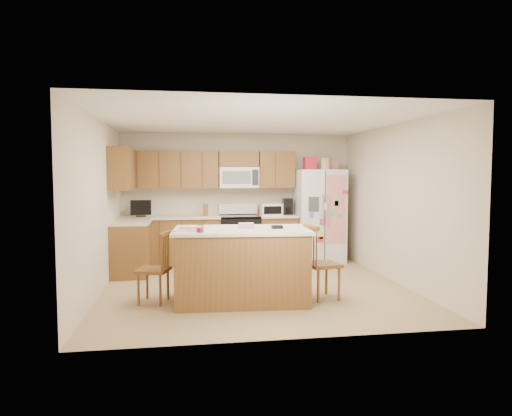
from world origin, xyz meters
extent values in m
plane|color=tan|center=(0.00, 0.00, 0.00)|extent=(4.50, 4.50, 0.00)
cube|color=beige|center=(0.00, 2.25, 1.25)|extent=(4.50, 0.10, 2.50)
cube|color=beige|center=(0.00, -2.25, 1.25)|extent=(4.50, 0.10, 2.50)
cube|color=beige|center=(-2.25, 0.00, 1.25)|extent=(0.10, 4.50, 2.50)
cube|color=beige|center=(2.25, 0.00, 1.25)|extent=(0.10, 4.50, 2.50)
cube|color=white|center=(0.00, 0.00, 2.50)|extent=(4.50, 4.50, 0.04)
cube|color=brown|center=(-1.31, 1.95, 0.44)|extent=(1.87, 0.60, 0.88)
cube|color=brown|center=(0.74, 1.95, 0.44)|extent=(0.72, 0.60, 0.88)
cube|color=brown|center=(-1.95, 1.17, 0.44)|extent=(0.60, 0.95, 0.88)
cube|color=beige|center=(-1.31, 1.94, 0.90)|extent=(1.87, 0.64, 0.04)
cube|color=beige|center=(0.74, 1.94, 0.90)|extent=(0.72, 0.64, 0.04)
cube|color=beige|center=(-1.94, 1.17, 0.90)|extent=(0.64, 0.95, 0.04)
cube|color=brown|center=(-1.32, 2.08, 1.80)|extent=(1.85, 0.33, 0.70)
cube|color=brown|center=(0.75, 2.08, 1.80)|extent=(0.70, 0.33, 0.70)
cube|color=brown|center=(0.00, 2.08, 2.00)|extent=(0.76, 0.33, 0.29)
cube|color=brown|center=(-2.08, 1.17, 1.80)|extent=(0.33, 0.95, 0.70)
cube|color=#513018|center=(-1.90, 1.92, 1.80)|extent=(0.02, 0.01, 0.66)
cube|color=#513018|center=(-1.90, 1.65, 0.44)|extent=(0.02, 0.01, 0.84)
cube|color=#513018|center=(-1.50, 1.92, 1.80)|extent=(0.02, 0.01, 0.66)
cube|color=#513018|center=(-1.50, 1.65, 0.44)|extent=(0.02, 0.01, 0.84)
cube|color=#513018|center=(-1.10, 1.92, 1.80)|extent=(0.02, 0.01, 0.66)
cube|color=#513018|center=(-1.10, 1.65, 0.44)|extent=(0.02, 0.01, 0.84)
cube|color=#513018|center=(-0.70, 1.92, 1.80)|extent=(0.01, 0.01, 0.66)
cube|color=#513018|center=(-0.70, 1.65, 0.44)|extent=(0.01, 0.01, 0.84)
cube|color=#513018|center=(0.70, 1.92, 1.80)|extent=(0.01, 0.01, 0.66)
cube|color=#513018|center=(0.70, 1.65, 0.44)|extent=(0.01, 0.01, 0.84)
cube|color=white|center=(0.00, 2.06, 1.65)|extent=(0.76, 0.38, 0.40)
cube|color=slate|center=(-0.06, 1.86, 1.65)|extent=(0.54, 0.01, 0.24)
cube|color=#262626|center=(0.30, 1.86, 1.65)|extent=(0.12, 0.01, 0.30)
cube|color=brown|center=(-0.65, 1.95, 1.03)|extent=(0.10, 0.14, 0.22)
cube|color=black|center=(-1.85, 1.97, 0.93)|extent=(0.18, 0.12, 0.02)
cube|color=black|center=(-1.85, 1.97, 1.09)|extent=(0.38, 0.03, 0.28)
cube|color=#DA6C03|center=(0.58, 2.03, 1.01)|extent=(0.35, 0.22, 0.18)
cube|color=white|center=(0.60, 1.80, 1.04)|extent=(0.40, 0.28, 0.23)
cube|color=black|center=(0.60, 1.66, 1.04)|extent=(0.34, 0.01, 0.15)
cube|color=black|center=(0.96, 2.00, 1.08)|extent=(0.18, 0.22, 0.32)
cylinder|color=black|center=(0.96, 1.93, 1.01)|extent=(0.12, 0.12, 0.12)
cube|color=black|center=(0.00, 1.93, 0.44)|extent=(0.76, 0.64, 0.88)
cube|color=black|center=(0.00, 1.60, 0.42)|extent=(0.68, 0.01, 0.42)
cube|color=black|center=(0.00, 1.93, 0.91)|extent=(0.76, 0.64, 0.03)
cube|color=white|center=(0.00, 2.19, 1.03)|extent=(0.76, 0.10, 0.20)
cube|color=white|center=(1.57, 1.88, 0.90)|extent=(0.90, 0.75, 1.80)
cube|color=#4C4C4C|center=(1.57, 1.49, 0.90)|extent=(0.02, 0.01, 1.75)
cube|color=silver|center=(1.52, 1.47, 1.05)|extent=(0.02, 0.03, 0.55)
cube|color=silver|center=(1.62, 1.47, 1.05)|extent=(0.02, 0.03, 0.55)
cube|color=#3F3F44|center=(1.35, 1.49, 1.15)|extent=(0.20, 0.01, 0.28)
cube|color=#D84C59|center=(1.77, 1.49, 1.05)|extent=(0.42, 0.01, 1.30)
cube|color=red|center=(1.37, 1.88, 1.92)|extent=(0.22, 0.22, 0.24)
cylinder|color=#DDAF78|center=(1.67, 1.82, 1.91)|extent=(0.18, 0.18, 0.22)
cube|color=tan|center=(1.85, 1.96, 1.89)|extent=(0.18, 0.20, 0.18)
cube|color=brown|center=(-0.29, -0.75, 0.47)|extent=(1.78, 1.08, 0.94)
cube|color=beige|center=(-0.29, -0.75, 0.96)|extent=(1.86, 1.16, 0.04)
cylinder|color=red|center=(-0.85, -1.05, 1.01)|extent=(0.08, 0.08, 0.06)
cylinder|color=white|center=(-0.85, -1.05, 1.03)|extent=(0.09, 0.09, 0.09)
cube|color=pink|center=(-0.22, -0.71, 1.02)|extent=(0.21, 0.16, 0.07)
cube|color=black|center=(0.18, -0.79, 1.00)|extent=(0.16, 0.13, 0.04)
cube|color=white|center=(-1.03, -0.82, 0.99)|extent=(0.32, 0.26, 0.01)
cube|color=#D84C4C|center=(-0.99, -0.74, 1.00)|extent=(0.27, 0.22, 0.01)
cylinder|color=white|center=(-0.62, -1.02, 0.99)|extent=(0.14, 0.04, 0.01)
cube|color=brown|center=(-1.46, -0.64, 0.44)|extent=(0.48, 0.50, 0.04)
cylinder|color=brown|center=(-1.56, -0.44, 0.21)|extent=(0.04, 0.04, 0.42)
cylinder|color=brown|center=(-1.65, -0.76, 0.21)|extent=(0.04, 0.04, 0.42)
cylinder|color=brown|center=(-1.28, -0.51, 0.21)|extent=(0.04, 0.04, 0.42)
cylinder|color=brown|center=(-1.36, -0.83, 0.21)|extent=(0.04, 0.04, 0.42)
cylinder|color=brown|center=(-1.26, -0.54, 0.69)|extent=(0.02, 0.02, 0.47)
cylinder|color=brown|center=(-1.28, -0.61, 0.69)|extent=(0.02, 0.02, 0.47)
cylinder|color=brown|center=(-1.30, -0.68, 0.69)|extent=(0.02, 0.02, 0.47)
cylinder|color=brown|center=(-1.32, -0.75, 0.69)|extent=(0.02, 0.02, 0.47)
cylinder|color=brown|center=(-1.34, -0.82, 0.69)|extent=(0.02, 0.02, 0.47)
cube|color=brown|center=(-1.30, -0.68, 0.93)|extent=(0.14, 0.39, 0.05)
cube|color=brown|center=(-0.26, -0.07, 0.40)|extent=(0.41, 0.40, 0.04)
cylinder|color=brown|center=(-0.13, 0.08, 0.19)|extent=(0.03, 0.03, 0.38)
cylinder|color=brown|center=(-0.43, 0.04, 0.19)|extent=(0.03, 0.03, 0.38)
cylinder|color=brown|center=(-0.10, -0.19, 0.19)|extent=(0.03, 0.03, 0.38)
cylinder|color=brown|center=(-0.39, -0.22, 0.19)|extent=(0.03, 0.03, 0.38)
cylinder|color=brown|center=(-0.11, -0.21, 0.63)|extent=(0.02, 0.02, 0.43)
cylinder|color=brown|center=(-0.18, -0.21, 0.63)|extent=(0.02, 0.02, 0.43)
cylinder|color=brown|center=(-0.24, -0.22, 0.63)|extent=(0.02, 0.02, 0.43)
cylinder|color=brown|center=(-0.31, -0.23, 0.63)|extent=(0.02, 0.02, 0.43)
cylinder|color=brown|center=(-0.38, -0.24, 0.63)|extent=(0.02, 0.02, 0.43)
cube|color=brown|center=(-0.24, -0.22, 0.84)|extent=(0.36, 0.08, 0.04)
cube|color=brown|center=(0.82, -0.78, 0.47)|extent=(0.49, 0.51, 0.05)
cylinder|color=brown|center=(1.01, -0.93, 0.23)|extent=(0.04, 0.04, 0.45)
cylinder|color=brown|center=(0.94, -0.58, 0.23)|extent=(0.04, 0.04, 0.45)
cylinder|color=brown|center=(0.70, -0.99, 0.23)|extent=(0.04, 0.04, 0.45)
cylinder|color=brown|center=(0.64, -0.64, 0.23)|extent=(0.04, 0.04, 0.45)
cylinder|color=brown|center=(0.68, -0.97, 0.74)|extent=(0.02, 0.02, 0.50)
cylinder|color=brown|center=(0.66, -0.89, 0.74)|extent=(0.02, 0.02, 0.50)
cylinder|color=brown|center=(0.65, -0.82, 0.74)|extent=(0.02, 0.02, 0.50)
cylinder|color=brown|center=(0.63, -0.74, 0.74)|extent=(0.02, 0.02, 0.50)
cylinder|color=brown|center=(0.62, -0.66, 0.74)|extent=(0.02, 0.02, 0.50)
cube|color=brown|center=(0.65, -0.82, 1.00)|extent=(0.12, 0.42, 0.05)
camera|label=1|loc=(-1.04, -6.75, 1.70)|focal=32.00mm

